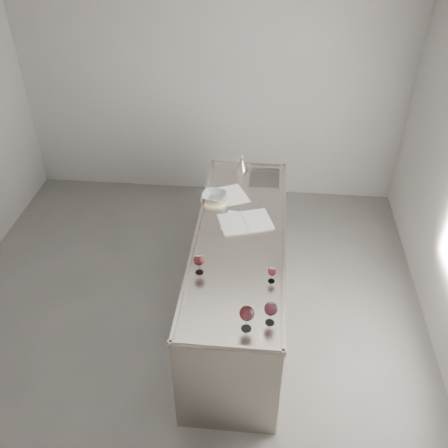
# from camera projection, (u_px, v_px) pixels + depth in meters

# --- Properties ---
(room_shell) EXTENTS (4.54, 5.04, 2.84)m
(room_shell) POSITION_uv_depth(u_px,v_px,m) (171.00, 208.00, 3.70)
(room_shell) COLOR #555350
(room_shell) RESTS_ON ground
(counter) EXTENTS (0.77, 2.42, 0.97)m
(counter) POSITION_uv_depth(u_px,v_px,m) (239.00, 277.00, 4.45)
(counter) COLOR #9D958D
(counter) RESTS_ON ground
(wine_glass_left) EXTENTS (0.09, 0.09, 0.17)m
(wine_glass_left) POSITION_uv_depth(u_px,v_px,m) (199.00, 260.00, 3.74)
(wine_glass_left) COLOR white
(wine_glass_left) RESTS_ON counter
(wine_glass_middle) EXTENTS (0.10, 0.10, 0.20)m
(wine_glass_middle) POSITION_uv_depth(u_px,v_px,m) (247.00, 314.00, 3.27)
(wine_glass_middle) COLOR white
(wine_glass_middle) RESTS_ON counter
(wine_glass_right) EXTENTS (0.09, 0.09, 0.18)m
(wine_glass_right) POSITION_uv_depth(u_px,v_px,m) (271.00, 309.00, 3.32)
(wine_glass_right) COLOR white
(wine_glass_right) RESTS_ON counter
(wine_glass_small) EXTENTS (0.07, 0.07, 0.13)m
(wine_glass_small) POSITION_uv_depth(u_px,v_px,m) (272.00, 272.00, 3.67)
(wine_glass_small) COLOR white
(wine_glass_small) RESTS_ON counter
(notebook) EXTENTS (0.51, 0.43, 0.02)m
(notebook) POSITION_uv_depth(u_px,v_px,m) (245.00, 222.00, 4.33)
(notebook) COLOR silver
(notebook) RESTS_ON counter
(loose_paper_top) EXTENTS (0.35, 0.40, 0.00)m
(loose_paper_top) POSITION_uv_depth(u_px,v_px,m) (233.00, 195.00, 4.68)
(loose_paper_top) COLOR white
(loose_paper_top) RESTS_ON counter
(loose_paper_under) EXTENTS (0.24, 0.32, 0.00)m
(loose_paper_under) POSITION_uv_depth(u_px,v_px,m) (236.00, 221.00, 4.34)
(loose_paper_under) COLOR silver
(loose_paper_under) RESTS_ON counter
(trivet) EXTENTS (0.32, 0.32, 0.02)m
(trivet) POSITION_uv_depth(u_px,v_px,m) (214.00, 200.00, 4.60)
(trivet) COLOR beige
(trivet) RESTS_ON counter
(ceramic_bowl) EXTENTS (0.26, 0.26, 0.05)m
(ceramic_bowl) POSITION_uv_depth(u_px,v_px,m) (214.00, 196.00, 4.57)
(ceramic_bowl) COLOR #8E9FA6
(ceramic_bowl) RESTS_ON trivet
(wine_funnel) EXTENTS (0.13, 0.13, 0.19)m
(wine_funnel) POSITION_uv_depth(u_px,v_px,m) (242.00, 165.00, 5.01)
(wine_funnel) COLOR #B0A89C
(wine_funnel) RESTS_ON counter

